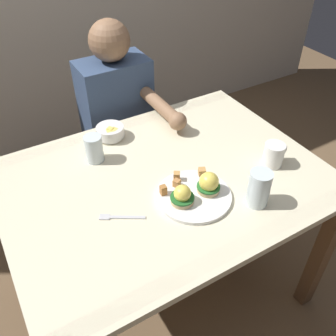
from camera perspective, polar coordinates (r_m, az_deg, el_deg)
The scene contains 9 objects.
ground_plane at distance 1.96m, azimuth -0.37°, elevation -17.89°, with size 6.00×6.00×0.00m, color brown.
dining_table at distance 1.46m, azimuth -0.47°, elevation -4.57°, with size 1.20×0.90×0.74m.
eggs_benedict_plate at distance 1.30m, azimuth 4.22°, elevation -3.76°, with size 0.27×0.27×0.09m.
fruit_bowl at distance 1.60m, azimuth -8.94°, elevation 5.54°, with size 0.12×0.12×0.06m.
coffee_mug at distance 1.48m, azimuth 16.16°, elevation 2.13°, with size 0.11×0.08×0.09m.
fork at distance 1.25m, azimuth -7.61°, elevation -7.60°, with size 0.14×0.10×0.00m.
water_glass_near at distance 1.47m, azimuth -11.41°, elevation 2.74°, with size 0.07×0.07×0.11m.
water_glass_far at distance 1.29m, azimuth 13.88°, elevation -3.40°, with size 0.08×0.08×0.14m.
diner_person at distance 1.91m, azimuth -7.46°, elevation 7.67°, with size 0.34×0.54×1.14m.
Camera 1 is at (-0.52, -0.91, 1.66)m, focal length 39.17 mm.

